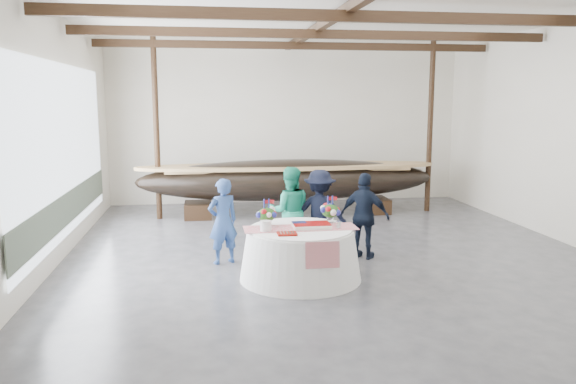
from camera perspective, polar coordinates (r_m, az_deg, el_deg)
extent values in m
cube|color=#3D3D42|center=(10.71, 4.52, -6.57)|extent=(10.00, 12.00, 0.01)
cube|color=silver|center=(16.21, -0.13, 6.94)|extent=(10.00, 0.02, 4.50)
cube|color=silver|center=(4.70, 21.33, 0.38)|extent=(10.00, 0.02, 4.50)
cube|color=silver|center=(10.41, -23.35, 4.83)|extent=(0.02, 12.00, 4.50)
cube|color=white|center=(10.42, 4.85, 17.98)|extent=(10.00, 12.00, 0.01)
cube|color=black|center=(9.42, 6.28, 17.34)|extent=(9.80, 0.12, 0.18)
cube|color=black|center=(11.84, 3.12, 15.73)|extent=(9.80, 0.12, 0.18)
cube|color=black|center=(14.28, 1.06, 14.64)|extent=(9.80, 0.12, 0.18)
cube|color=black|center=(10.40, 4.84, 17.32)|extent=(0.15, 11.76, 0.15)
cylinder|color=black|center=(14.10, -13.23, 6.33)|extent=(0.14, 0.14, 4.50)
cylinder|color=black|center=(15.21, 14.24, 6.49)|extent=(0.14, 0.14, 4.50)
cube|color=silver|center=(11.38, -21.74, 3.99)|extent=(0.02, 7.00, 3.20)
cube|color=#596654|center=(11.52, -21.37, -1.46)|extent=(0.02, 7.00, 0.60)
cube|color=black|center=(14.30, -9.12, -1.82)|extent=(0.67, 0.86, 0.38)
cube|color=black|center=(14.95, 8.78, -1.32)|extent=(0.67, 0.86, 0.38)
ellipsoid|color=black|center=(14.33, 0.03, 1.24)|extent=(7.66, 1.53, 1.05)
cube|color=#9E7A4C|center=(14.29, 0.03, 2.38)|extent=(6.13, 1.01, 0.06)
cone|color=white|center=(9.30, 1.26, -6.35)|extent=(2.01, 2.01, 0.83)
cylinder|color=white|center=(9.20, 1.27, -3.80)|extent=(1.70, 1.70, 0.04)
cube|color=red|center=(9.19, 1.27, -3.66)|extent=(1.86, 0.56, 0.01)
cube|color=white|center=(9.19, 2.39, -3.47)|extent=(0.60, 0.40, 0.07)
cylinder|color=white|center=(8.95, -2.27, -3.48)|extent=(0.18, 0.18, 0.17)
cylinder|color=white|center=(9.41, -2.24, -2.77)|extent=(0.18, 0.18, 0.20)
cube|color=maroon|center=(8.74, -0.10, -4.26)|extent=(0.30, 0.24, 0.03)
cone|color=silver|center=(9.19, 5.14, -3.34)|extent=(0.09, 0.09, 0.12)
imported|color=navy|center=(10.16, -6.64, -2.96)|extent=(0.66, 0.56, 1.55)
imported|color=#1E9E7C|center=(10.63, 0.16, -1.97)|extent=(0.87, 0.71, 1.69)
imported|color=black|center=(10.71, 3.24, -2.07)|extent=(1.19, 0.92, 1.63)
imported|color=black|center=(10.50, 7.80, -2.43)|extent=(0.99, 0.87, 1.61)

